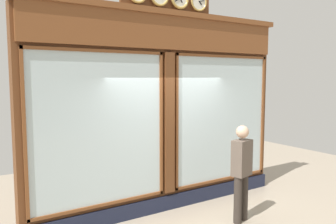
% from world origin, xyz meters
% --- Properties ---
extents(shop_facade, '(5.37, 0.42, 4.21)m').
position_xyz_m(shop_facade, '(0.00, -0.13, 1.88)').
color(shop_facade, '#5B3319').
rests_on(shop_facade, ground_plane).
extents(pedestrian, '(0.40, 0.30, 1.69)m').
position_xyz_m(pedestrian, '(-0.77, 1.15, 0.93)').
color(pedestrian, '#312A24').
rests_on(pedestrian, ground_plane).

